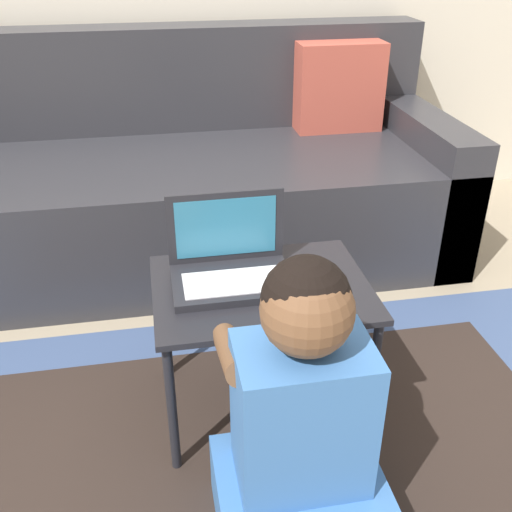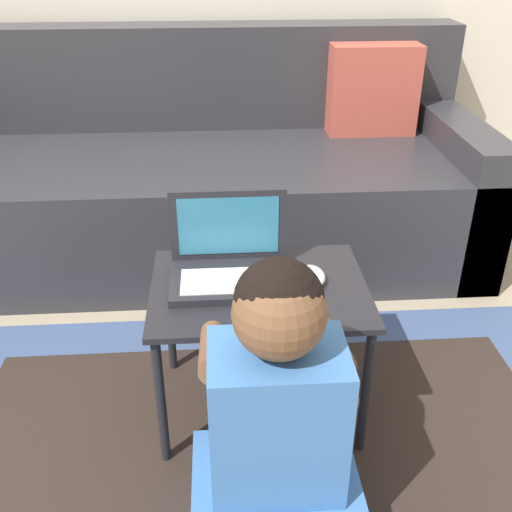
% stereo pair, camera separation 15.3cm
% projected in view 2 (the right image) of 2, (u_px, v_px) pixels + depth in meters
% --- Properties ---
extents(ground_plane, '(16.00, 16.00, 0.00)m').
position_uv_depth(ground_plane, '(260.00, 455.00, 1.56)').
color(ground_plane, gray).
extents(area_rug, '(2.19, 1.29, 0.01)m').
position_uv_depth(area_rug, '(264.00, 460.00, 1.54)').
color(area_rug, '#3D517A').
rests_on(area_rug, ground_plane).
extents(couch, '(2.25, 0.91, 0.85)m').
position_uv_depth(couch, '(197.00, 179.00, 2.46)').
color(couch, '#2D2D33').
rests_on(couch, ground_plane).
extents(laptop_desk, '(0.55, 0.41, 0.41)m').
position_uv_depth(laptop_desk, '(259.00, 302.00, 1.55)').
color(laptop_desk, black).
rests_on(laptop_desk, ground_plane).
extents(laptop, '(0.30, 0.21, 0.22)m').
position_uv_depth(laptop, '(230.00, 267.00, 1.53)').
color(laptop, '#232328').
rests_on(laptop, laptop_desk).
extents(computer_mouse, '(0.07, 0.10, 0.03)m').
position_uv_depth(computer_mouse, '(311.00, 276.00, 1.53)').
color(computer_mouse, silver).
rests_on(computer_mouse, laptop_desk).
extents(person_seated, '(0.36, 0.38, 0.70)m').
position_uv_depth(person_seated, '(276.00, 431.00, 1.23)').
color(person_seated, '#3D70B2').
rests_on(person_seated, ground_plane).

